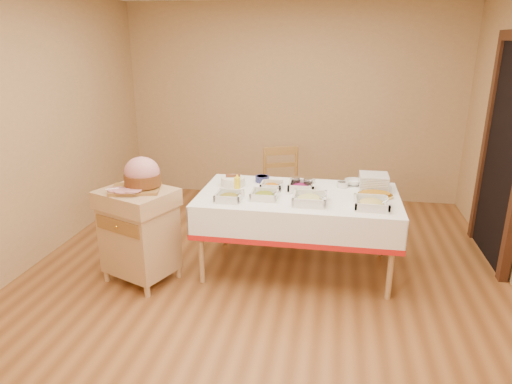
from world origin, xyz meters
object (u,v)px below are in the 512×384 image
at_px(preserve_jar_right, 308,185).
at_px(bread_basket, 233,181).
at_px(preserve_jar_left, 296,183).
at_px(plate_stack, 374,182).
at_px(dining_table, 298,210).
at_px(mustard_bottle, 237,184).
at_px(butcher_cart, 139,230).
at_px(ham_on_board, 141,176).
at_px(dining_chair, 283,190).
at_px(brass_platter, 375,195).

height_order(preserve_jar_right, bread_basket, preserve_jar_right).
height_order(preserve_jar_left, plate_stack, plate_stack).
bearing_deg(dining_table, mustard_bottle, -174.78).
height_order(butcher_cart, preserve_jar_right, preserve_jar_right).
relative_size(butcher_cart, preserve_jar_right, 7.61).
distance_m(ham_on_board, preserve_jar_right, 1.53).
bearing_deg(preserve_jar_right, dining_chair, 112.79).
height_order(dining_chair, brass_platter, dining_chair).
xyz_separation_m(preserve_jar_left, plate_stack, (0.73, 0.09, 0.02)).
relative_size(ham_on_board, preserve_jar_left, 4.07).
bearing_deg(preserve_jar_right, preserve_jar_left, 160.21).
height_order(preserve_jar_left, brass_platter, preserve_jar_left).
height_order(bread_basket, plate_stack, plate_stack).
bearing_deg(preserve_jar_left, bread_basket, -177.13).
bearing_deg(bread_basket, plate_stack, 5.25).
distance_m(butcher_cart, bread_basket, 1.00).
bearing_deg(mustard_bottle, preserve_jar_right, 15.79).
distance_m(mustard_bottle, brass_platter, 1.26).
height_order(dining_table, plate_stack, plate_stack).
bearing_deg(preserve_jar_left, dining_table, -75.98).
bearing_deg(brass_platter, mustard_bottle, -176.00).
distance_m(ham_on_board, brass_platter, 2.08).
bearing_deg(brass_platter, ham_on_board, -167.02).
relative_size(butcher_cart, brass_platter, 2.79).
height_order(preserve_jar_right, mustard_bottle, mustard_bottle).
bearing_deg(plate_stack, dining_table, -158.81).
distance_m(preserve_jar_left, preserve_jar_right, 0.13).
relative_size(dining_table, preserve_jar_left, 16.92).
bearing_deg(ham_on_board, preserve_jar_left, 25.07).
distance_m(ham_on_board, bread_basket, 0.91).
bearing_deg(brass_platter, dining_table, -177.00).
relative_size(plate_stack, brass_platter, 0.85).
height_order(butcher_cart, ham_on_board, ham_on_board).
bearing_deg(plate_stack, brass_platter, -89.01).
distance_m(dining_chair, mustard_bottle, 1.06).
height_order(butcher_cart, brass_platter, butcher_cart).
xyz_separation_m(dining_table, preserve_jar_left, (-0.04, 0.17, 0.21)).
bearing_deg(dining_chair, butcher_cart, -129.82).
bearing_deg(brass_platter, bread_basket, 175.44).
bearing_deg(preserve_jar_right, mustard_bottle, -164.21).
distance_m(butcher_cart, brass_platter, 2.14).
xyz_separation_m(dining_chair, preserve_jar_left, (0.20, -0.72, 0.31)).
height_order(preserve_jar_right, plate_stack, plate_stack).
bearing_deg(dining_chair, ham_on_board, -129.42).
relative_size(dining_chair, plate_stack, 3.66).
relative_size(butcher_cart, ham_on_board, 1.97).
relative_size(preserve_jar_right, mustard_bottle, 0.64).
bearing_deg(preserve_jar_left, preserve_jar_right, -19.79).
bearing_deg(bread_basket, preserve_jar_right, -1.02).
bearing_deg(dining_chair, bread_basket, -118.35).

